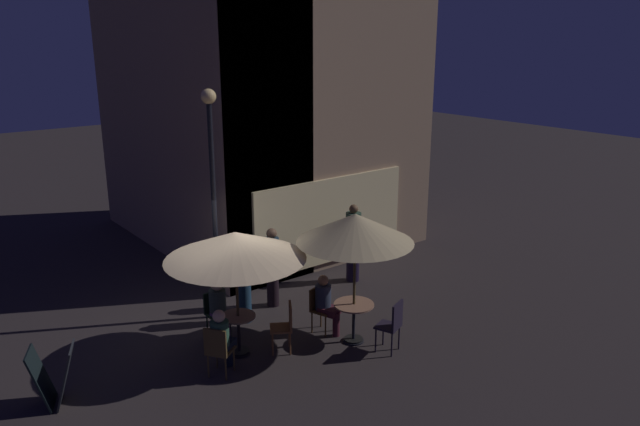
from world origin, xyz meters
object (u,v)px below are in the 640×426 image
object	(u,v)px
patron_seated_2	(222,337)
patron_standing_5	(244,283)
patio_umbrella_1	(235,246)
patron_seated_0	(326,301)
cafe_chair_4	(286,323)
patron_seated_1	(219,306)
street_lamp_near_corner	(212,174)
cafe_chair_2	(216,310)
cafe_table_1	(239,328)
cafe_chair_0	(319,305)
patron_standing_3	(272,266)
patio_umbrella_0	(355,228)
cafe_table_0	(354,314)
patron_standing_4	(353,243)
cafe_chair_1	(393,322)
menu_sandwich_board	(53,377)
cafe_chair_3	(218,348)

from	to	relation	value
patron_seated_2	patron_standing_5	xyz separation A→B (m)	(1.33, 1.45, 0.15)
patio_umbrella_1	patron_seated_0	bearing A→B (deg)	-11.32
cafe_chair_4	patron_seated_1	distance (m)	1.37
street_lamp_near_corner	cafe_chair_2	world-z (taller)	street_lamp_near_corner
cafe_table_1	patron_standing_5	bearing A→B (deg)	54.05
cafe_chair_0	patron_standing_3	distance (m)	1.58
patio_umbrella_0	patron_seated_2	xyz separation A→B (m)	(-2.50, 0.55, -1.57)
cafe_table_0	cafe_chair_2	distance (m)	2.63
patio_umbrella_1	patron_standing_4	world-z (taller)	patio_umbrella_1
cafe_chair_2	patron_seated_1	world-z (taller)	patron_seated_1
cafe_chair_0	patron_seated_0	distance (m)	0.19
cafe_table_0	patron_seated_1	world-z (taller)	patron_seated_1
cafe_chair_1	cafe_chair_2	bearing A→B (deg)	20.25
cafe_chair_1	patron_seated_2	bearing A→B (deg)	44.08
cafe_chair_2	cafe_chair_4	world-z (taller)	cafe_chair_4
patio_umbrella_0	cafe_chair_0	world-z (taller)	patio_umbrella_0
menu_sandwich_board	patron_seated_0	distance (m)	4.90
patron_seated_2	patron_standing_3	distance (m)	2.80
cafe_chair_3	street_lamp_near_corner	bearing A→B (deg)	25.69
street_lamp_near_corner	cafe_chair_3	xyz separation A→B (m)	(-1.14, -2.05, -2.46)
cafe_table_1	patio_umbrella_1	xyz separation A→B (m)	(0.00, -0.00, 1.57)
menu_sandwich_board	patron_standing_5	bearing A→B (deg)	33.82
cafe_chair_1	cafe_chair_4	xyz separation A→B (m)	(-1.50, 1.23, -0.05)
cafe_table_0	patio_umbrella_0	xyz separation A→B (m)	(0.00, 0.00, 1.68)
street_lamp_near_corner	cafe_chair_1	world-z (taller)	street_lamp_near_corner
cafe_table_0	patron_standing_3	bearing A→B (deg)	97.67
cafe_chair_2	patron_standing_3	size ratio (longest dim) A/B	0.51
cafe_table_1	patron_standing_3	size ratio (longest dim) A/B	0.43
patio_umbrella_0	cafe_chair_1	bearing A→B (deg)	-68.93
patio_umbrella_0	cafe_chair_0	size ratio (longest dim) A/B	2.80
patron_standing_4	patron_standing_5	size ratio (longest dim) A/B	1.14
patron_standing_5	cafe_chair_3	bearing A→B (deg)	14.17
street_lamp_near_corner	patron_standing_3	bearing A→B (deg)	-11.20
cafe_chair_3	patron_seated_0	size ratio (longest dim) A/B	0.78
patron_standing_4	street_lamp_near_corner	bearing A→B (deg)	-155.44
street_lamp_near_corner	patio_umbrella_1	size ratio (longest dim) A/B	1.86
patio_umbrella_1	patron_seated_2	xyz separation A→B (m)	(-0.56, -0.39, -1.40)
cafe_chair_2	cafe_table_0	bearing A→B (deg)	47.58
patio_umbrella_0	cafe_chair_4	distance (m)	2.15
cafe_chair_4	menu_sandwich_board	bearing A→B (deg)	19.74
menu_sandwich_board	cafe_chair_0	xyz separation A→B (m)	(4.79, -0.59, 0.05)
cafe_table_0	patron_seated_2	bearing A→B (deg)	167.65
patron_seated_1	patron_seated_0	bearing A→B (deg)	59.14
patron_seated_0	patio_umbrella_1	bearing A→B (deg)	-119.76
patron_seated_1	cafe_chair_3	bearing A→B (deg)	-29.95
cafe_chair_4	cafe_chair_1	bearing A→B (deg)	172.68
patio_umbrella_1	patron_standing_4	size ratio (longest dim) A/B	1.34
menu_sandwich_board	cafe_table_0	bearing A→B (deg)	9.17
patron_seated_1	patron_seated_2	distance (m)	1.23
street_lamp_near_corner	patron_seated_2	world-z (taller)	street_lamp_near_corner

